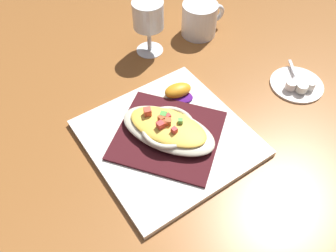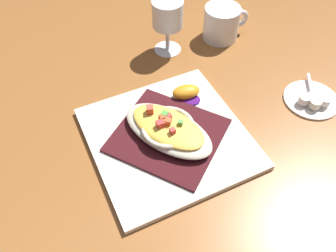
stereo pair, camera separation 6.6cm
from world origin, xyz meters
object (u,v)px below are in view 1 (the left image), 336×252
(stemmed_glass, at_px, (148,18))
(spoon, at_px, (297,79))
(square_plate, at_px, (168,138))
(creamer_cup_1, at_px, (302,88))
(gratin_dish, at_px, (168,128))
(coffee_mug, at_px, (200,21))
(creamer_cup_2, at_px, (310,84))
(creamer_saucer, at_px, (297,84))
(creamer_cup_0, at_px, (291,85))
(orange_garnish, at_px, (178,91))

(stemmed_glass, relative_size, spoon, 1.59)
(square_plate, relative_size, creamer_cup_1, 12.17)
(gratin_dish, relative_size, coffee_mug, 1.79)
(square_plate, height_order, gratin_dish, gratin_dish)
(creamer_cup_2, bearing_deg, creamer_cup_1, 88.05)
(coffee_mug, bearing_deg, gratin_dish, 136.97)
(creamer_saucer, distance_m, creamer_cup_0, 0.03)
(gratin_dish, relative_size, orange_garnish, 3.32)
(square_plate, bearing_deg, orange_garnish, -41.44)
(gratin_dish, bearing_deg, creamer_cup_2, -96.03)
(spoon, bearing_deg, orange_garnish, 70.59)
(stemmed_glass, distance_m, spoon, 0.36)
(creamer_cup_1, bearing_deg, stemmed_glass, 35.60)
(orange_garnish, distance_m, creamer_cup_2, 0.29)
(stemmed_glass, relative_size, creamer_cup_1, 5.48)
(spoon, relative_size, creamer_cup_0, 3.46)
(square_plate, distance_m, gratin_dish, 0.03)
(gratin_dish, relative_size, spoon, 2.56)
(orange_garnish, relative_size, creamer_cup_0, 2.67)
(orange_garnish, xyz_separation_m, creamer_saucer, (-0.10, -0.25, -0.02))
(gratin_dish, relative_size, creamer_cup_2, 8.84)
(gratin_dish, distance_m, creamer_saucer, 0.33)
(creamer_cup_1, bearing_deg, spoon, -27.73)
(creamer_saucer, distance_m, creamer_cup_2, 0.03)
(orange_garnish, xyz_separation_m, spoon, (-0.09, -0.26, -0.01))
(gratin_dish, height_order, coffee_mug, coffee_mug)
(coffee_mug, relative_size, creamer_cup_2, 4.94)
(gratin_dish, distance_m, spoon, 0.33)
(coffee_mug, xyz_separation_m, creamer_cup_0, (-0.28, -0.06, -0.02))
(creamer_cup_0, height_order, creamer_cup_1, same)
(gratin_dish, distance_m, orange_garnish, 0.11)
(square_plate, height_order, stemmed_glass, stemmed_glass)
(stemmed_glass, height_order, creamer_cup_0, stemmed_glass)
(coffee_mug, relative_size, stemmed_glass, 0.90)
(square_plate, relative_size, creamer_cup_2, 12.17)
(square_plate, relative_size, stemmed_glass, 2.22)
(creamer_cup_1, relative_size, creamer_cup_2, 1.00)
(creamer_saucer, relative_size, creamer_cup_0, 4.91)
(gratin_dish, distance_m, stemmed_glass, 0.29)
(gratin_dish, xyz_separation_m, creamer_saucer, (-0.01, -0.33, -0.03))
(square_plate, bearing_deg, creamer_cup_0, -93.08)
(orange_garnish, bearing_deg, creamer_cup_2, -114.55)
(stemmed_glass, height_order, spoon, stemmed_glass)
(creamer_cup_0, distance_m, creamer_cup_2, 0.04)
(square_plate, height_order, orange_garnish, orange_garnish)
(stemmed_glass, bearing_deg, creamer_cup_0, -144.46)
(coffee_mug, xyz_separation_m, spoon, (-0.27, -0.09, -0.02))
(stemmed_glass, bearing_deg, square_plate, 159.05)
(orange_garnish, height_order, stemmed_glass, stemmed_glass)
(coffee_mug, distance_m, creamer_cup_1, 0.31)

